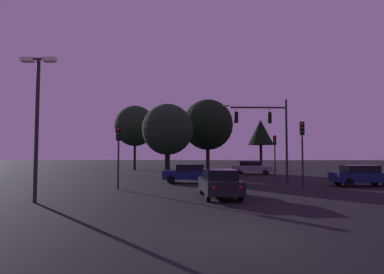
{
  "coord_description": "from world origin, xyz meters",
  "views": [
    {
      "loc": [
        -1.22,
        -8.85,
        2.35
      ],
      "look_at": [
        -1.41,
        19.35,
        3.9
      ],
      "focal_mm": 28.85,
      "sensor_mm": 36.0,
      "label": 1
    }
  ],
  "objects_px": {
    "traffic_light_corner_left": "(275,148)",
    "tree_lot_edge": "(208,125)",
    "traffic_light_corner_right": "(302,141)",
    "car_nearside_lane": "(219,183)",
    "traffic_signal_mast_arm": "(269,127)",
    "tree_center_horizon": "(261,133)",
    "tree_left_far": "(135,126)",
    "tree_behind_sign": "(166,132)",
    "car_far_lane": "(252,167)",
    "traffic_light_median": "(118,145)",
    "car_crossing_right": "(361,175)",
    "car_crossing_left": "(189,173)",
    "tree_right_cluster": "(168,130)",
    "parking_lot_lamp_post": "(37,108)"
  },
  "relations": [
    {
      "from": "car_far_lane",
      "to": "tree_left_far",
      "type": "relative_size",
      "value": 0.52
    },
    {
      "from": "car_crossing_right",
      "to": "parking_lot_lamp_post",
      "type": "relative_size",
      "value": 0.61
    },
    {
      "from": "traffic_signal_mast_arm",
      "to": "tree_center_horizon",
      "type": "xyz_separation_m",
      "value": [
        3.66,
        20.07,
        0.92
      ]
    },
    {
      "from": "traffic_signal_mast_arm",
      "to": "tree_lot_edge",
      "type": "bearing_deg",
      "value": 111.51
    },
    {
      "from": "traffic_light_corner_right",
      "to": "car_nearside_lane",
      "type": "distance_m",
      "value": 7.77
    },
    {
      "from": "car_crossing_left",
      "to": "traffic_light_corner_left",
      "type": "bearing_deg",
      "value": 28.5
    },
    {
      "from": "traffic_signal_mast_arm",
      "to": "tree_right_cluster",
      "type": "bearing_deg",
      "value": 146.25
    },
    {
      "from": "tree_left_far",
      "to": "tree_behind_sign",
      "type": "bearing_deg",
      "value": 33.74
    },
    {
      "from": "traffic_signal_mast_arm",
      "to": "traffic_light_corner_right",
      "type": "relative_size",
      "value": 1.49
    },
    {
      "from": "traffic_light_median",
      "to": "tree_right_cluster",
      "type": "bearing_deg",
      "value": 77.12
    },
    {
      "from": "tree_lot_edge",
      "to": "traffic_light_median",
      "type": "bearing_deg",
      "value": -112.75
    },
    {
      "from": "car_nearside_lane",
      "to": "tree_center_horizon",
      "type": "relative_size",
      "value": 0.61
    },
    {
      "from": "tree_lot_edge",
      "to": "tree_center_horizon",
      "type": "bearing_deg",
      "value": 46.96
    },
    {
      "from": "car_far_lane",
      "to": "traffic_signal_mast_arm",
      "type": "bearing_deg",
      "value": -93.74
    },
    {
      "from": "traffic_light_median",
      "to": "car_nearside_lane",
      "type": "distance_m",
      "value": 7.71
    },
    {
      "from": "traffic_light_median",
      "to": "tree_behind_sign",
      "type": "relative_size",
      "value": 0.5
    },
    {
      "from": "traffic_signal_mast_arm",
      "to": "car_crossing_left",
      "type": "distance_m",
      "value": 7.53
    },
    {
      "from": "car_crossing_right",
      "to": "tree_behind_sign",
      "type": "bearing_deg",
      "value": 123.25
    },
    {
      "from": "traffic_light_median",
      "to": "tree_lot_edge",
      "type": "bearing_deg",
      "value": 67.25
    },
    {
      "from": "car_nearside_lane",
      "to": "parking_lot_lamp_post",
      "type": "xyz_separation_m",
      "value": [
        -9.07,
        -1.79,
        3.79
      ]
    },
    {
      "from": "traffic_signal_mast_arm",
      "to": "car_nearside_lane",
      "type": "relative_size",
      "value": 1.51
    },
    {
      "from": "tree_behind_sign",
      "to": "tree_right_cluster",
      "type": "height_order",
      "value": "tree_behind_sign"
    },
    {
      "from": "tree_left_far",
      "to": "tree_center_horizon",
      "type": "height_order",
      "value": "tree_left_far"
    },
    {
      "from": "car_crossing_left",
      "to": "tree_center_horizon",
      "type": "relative_size",
      "value": 0.58
    },
    {
      "from": "traffic_light_median",
      "to": "tree_center_horizon",
      "type": "relative_size",
      "value": 0.56
    },
    {
      "from": "car_crossing_left",
      "to": "tree_center_horizon",
      "type": "distance_m",
      "value": 22.78
    },
    {
      "from": "car_crossing_left",
      "to": "parking_lot_lamp_post",
      "type": "bearing_deg",
      "value": -125.28
    },
    {
      "from": "tree_center_horizon",
      "to": "tree_lot_edge",
      "type": "relative_size",
      "value": 0.84
    },
    {
      "from": "traffic_light_median",
      "to": "car_crossing_right",
      "type": "height_order",
      "value": "traffic_light_median"
    },
    {
      "from": "tree_behind_sign",
      "to": "tree_right_cluster",
      "type": "xyz_separation_m",
      "value": [
        1.75,
        -17.14,
        -0.94
      ]
    },
    {
      "from": "traffic_light_corner_left",
      "to": "tree_lot_edge",
      "type": "relative_size",
      "value": 0.47
    },
    {
      "from": "traffic_signal_mast_arm",
      "to": "car_crossing_right",
      "type": "height_order",
      "value": "traffic_signal_mast_arm"
    },
    {
      "from": "traffic_light_median",
      "to": "car_crossing_right",
      "type": "relative_size",
      "value": 0.95
    },
    {
      "from": "tree_right_cluster",
      "to": "tree_lot_edge",
      "type": "distance_m",
      "value": 7.04
    },
    {
      "from": "traffic_light_corner_left",
      "to": "tree_left_far",
      "type": "xyz_separation_m",
      "value": [
        -16.46,
        15.44,
        3.53
      ]
    },
    {
      "from": "traffic_light_corner_right",
      "to": "car_crossing_right",
      "type": "xyz_separation_m",
      "value": [
        4.81,
        1.6,
        -2.42
      ]
    },
    {
      "from": "car_nearside_lane",
      "to": "tree_right_cluster",
      "type": "height_order",
      "value": "tree_right_cluster"
    },
    {
      "from": "tree_center_horizon",
      "to": "tree_right_cluster",
      "type": "relative_size",
      "value": 1.0
    },
    {
      "from": "tree_right_cluster",
      "to": "car_crossing_right",
      "type": "bearing_deg",
      "value": -28.87
    },
    {
      "from": "car_crossing_left",
      "to": "traffic_signal_mast_arm",
      "type": "bearing_deg",
      "value": -2.13
    },
    {
      "from": "traffic_light_corner_right",
      "to": "car_nearside_lane",
      "type": "height_order",
      "value": "traffic_light_corner_right"
    },
    {
      "from": "car_crossing_left",
      "to": "traffic_light_median",
      "type": "bearing_deg",
      "value": -133.99
    },
    {
      "from": "traffic_signal_mast_arm",
      "to": "parking_lot_lamp_post",
      "type": "bearing_deg",
      "value": -144.01
    },
    {
      "from": "traffic_signal_mast_arm",
      "to": "traffic_light_median",
      "type": "xyz_separation_m",
      "value": [
        -11.13,
        -4.52,
        -1.61
      ]
    },
    {
      "from": "traffic_light_median",
      "to": "tree_center_horizon",
      "type": "height_order",
      "value": "tree_center_horizon"
    },
    {
      "from": "traffic_light_median",
      "to": "car_nearside_lane",
      "type": "relative_size",
      "value": 0.92
    },
    {
      "from": "car_far_lane",
      "to": "parking_lot_lamp_post",
      "type": "relative_size",
      "value": 0.69
    },
    {
      "from": "car_crossing_left",
      "to": "tree_left_far",
      "type": "distance_m",
      "value": 22.27
    },
    {
      "from": "traffic_light_corner_left",
      "to": "car_crossing_left",
      "type": "bearing_deg",
      "value": -151.5
    },
    {
      "from": "traffic_light_corner_right",
      "to": "car_far_lane",
      "type": "relative_size",
      "value": 0.92
    }
  ]
}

